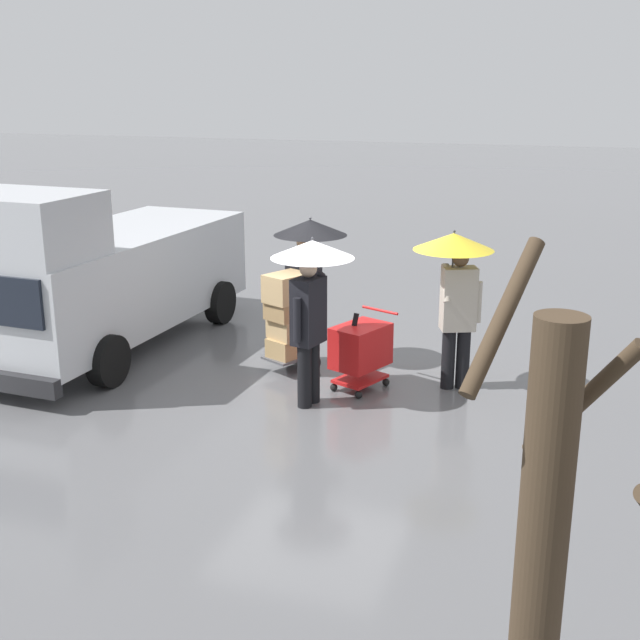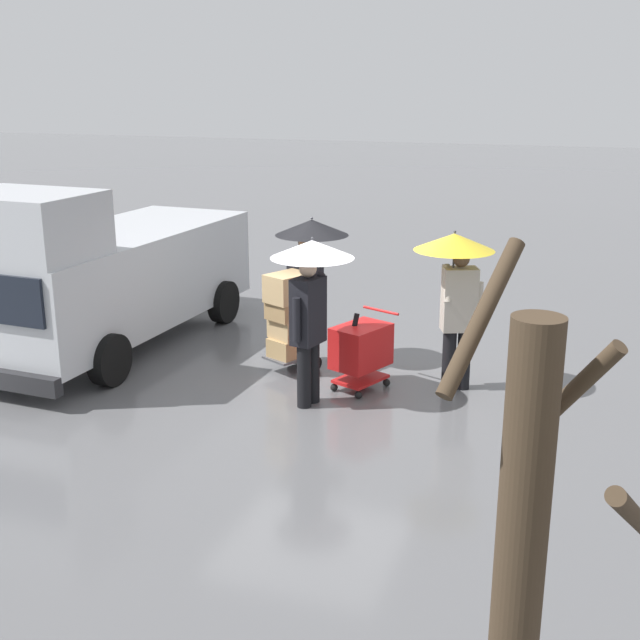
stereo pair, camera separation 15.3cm
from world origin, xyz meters
name	(u,v)px [view 1 (the left image)]	position (x,y,z in m)	size (l,w,h in m)	color
ground_plane	(310,385)	(0.00, 0.00, 0.00)	(90.00, 90.00, 0.00)	#5B5B5E
cargo_van_parked_right	(102,274)	(3.49, -0.49, 1.18)	(2.36, 5.41, 2.60)	#B7BABF
shopping_cart_vendor	(361,348)	(-0.67, -0.10, 0.57)	(0.81, 0.96, 1.04)	red
hand_dolly_boxes	(288,315)	(0.49, -0.43, 0.82)	(0.77, 0.85, 1.42)	#515156
pedestrian_pink_side	(456,273)	(-1.82, -0.51, 1.58)	(1.04, 1.04, 2.15)	black
pedestrian_black_side	(308,256)	(0.35, -0.90, 1.58)	(1.04, 1.04, 2.15)	black
pedestrian_white_side	(311,283)	(-0.22, 0.59, 1.58)	(1.04, 1.04, 2.15)	black
bare_tree_near	(540,600)	(-3.36, 6.27, 1.60)	(1.03, 1.01, 3.28)	#423323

